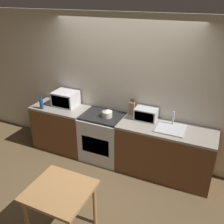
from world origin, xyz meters
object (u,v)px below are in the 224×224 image
stove_range (103,137)px  toaster_oven (146,114)px  kettle (107,113)px  bottle (41,104)px  dining_table (60,196)px  microwave (66,99)px

stove_range → toaster_oven: toaster_oven is taller
kettle → bottle: size_ratio=0.67×
stove_range → dining_table: (0.27, -1.71, 0.17)m
kettle → toaster_oven: 0.67m
microwave → toaster_oven: bearing=2.2°
toaster_oven → bottle: bearing=-168.5°
microwave → kettle: bearing=-7.7°
stove_range → kettle: size_ratio=5.06×
stove_range → bottle: size_ratio=3.37×
bottle → dining_table: size_ratio=0.36×
toaster_oven → microwave: bearing=-177.8°
kettle → dining_table: bearing=-84.6°
dining_table → bottle: bearing=133.7°
microwave → toaster_oven: microwave is taller
stove_range → toaster_oven: 0.95m
kettle → microwave: (-0.93, 0.13, 0.06)m
microwave → toaster_oven: size_ratio=1.19×
toaster_oven → dining_table: bearing=-104.5°
stove_range → bottle: bottle is taller
stove_range → bottle: bearing=-168.9°
microwave → toaster_oven: 1.58m
kettle → dining_table: kettle is taller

